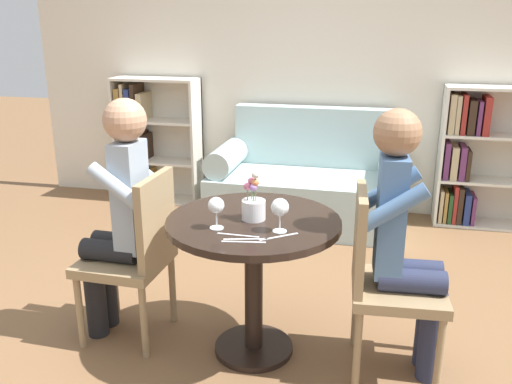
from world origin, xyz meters
The scene contains 17 objects.
ground_plane centered at (0.00, 0.00, 0.00)m, with size 16.00×16.00×0.00m, color brown.
back_wall centered at (0.00, 2.35, 1.35)m, with size 5.20×0.05×2.70m.
round_table centered at (0.00, 0.00, 0.55)m, with size 0.84×0.84×0.72m.
couch centered at (0.00, 1.92, 0.31)m, with size 1.56×0.80×0.92m.
bookshelf_left centered at (-1.51, 2.19, 0.55)m, with size 0.77×0.28×1.13m.
bookshelf_right centered at (1.32, 2.19, 0.56)m, with size 0.77×0.28×1.13m.
chair_left centered at (-0.62, 0.00, 0.49)m, with size 0.43×0.43×0.90m.
chair_right centered at (0.62, 0.00, 0.49)m, with size 0.45×0.45×0.90m.
person_left centered at (-0.70, 0.00, 0.69)m, with size 0.42×0.35×1.27m.
person_right centered at (0.70, 0.01, 0.68)m, with size 0.43×0.36×1.27m.
wine_glass_left centered at (-0.14, -0.15, 0.82)m, with size 0.07×0.07×0.15m.
wine_glass_right centered at (0.15, -0.13, 0.83)m, with size 0.08×0.08×0.16m.
flower_vase centered at (0.00, 0.00, 0.79)m, with size 0.11×0.11×0.24m.
knife_left_setting centered at (0.02, -0.25, 0.72)m, with size 0.19×0.06×0.00m.
fork_left_setting centered at (0.16, -0.19, 0.72)m, with size 0.16×0.13×0.00m.
knife_right_setting centered at (0.02, -0.28, 0.72)m, with size 0.19×0.04×0.00m.
fork_right_setting centered at (-0.02, -0.21, 0.72)m, with size 0.19×0.01×0.00m.
Camera 1 is at (0.56, -2.34, 1.63)m, focal length 38.00 mm.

